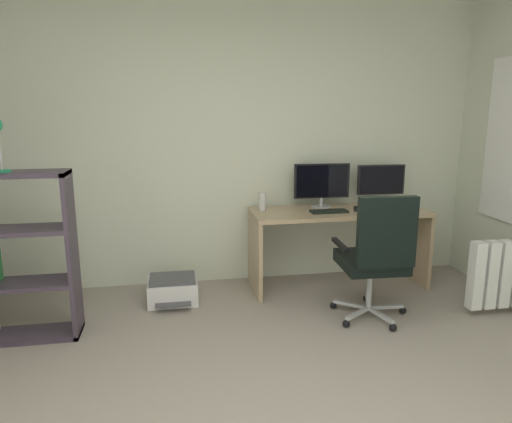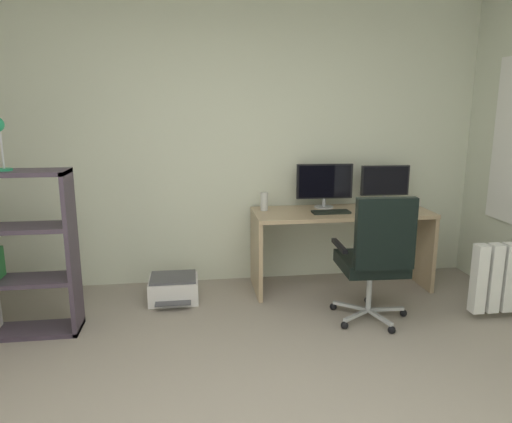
{
  "view_description": "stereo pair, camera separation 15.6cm",
  "coord_description": "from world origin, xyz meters",
  "views": [
    {
      "loc": [
        -0.53,
        -1.77,
        1.68
      ],
      "look_at": [
        0.15,
        2.02,
        0.83
      ],
      "focal_mm": 33.09,
      "sensor_mm": 36.0,
      "label": 1
    },
    {
      "loc": [
        -0.38,
        -1.8,
        1.68
      ],
      "look_at": [
        0.15,
        2.02,
        0.83
      ],
      "focal_mm": 33.09,
      "sensor_mm": 36.0,
      "label": 2
    }
  ],
  "objects": [
    {
      "name": "office_chair",
      "position": [
        1.01,
        1.51,
        0.57
      ],
      "size": [
        0.62,
        0.63,
        1.05
      ],
      "color": "#B7BABC",
      "rests_on": "ground"
    },
    {
      "name": "desk",
      "position": [
        0.99,
        2.32,
        0.56
      ],
      "size": [
        1.64,
        0.61,
        0.74
      ],
      "color": "tan",
      "rests_on": "ground"
    },
    {
      "name": "desktop_speaker",
      "position": [
        0.28,
        2.43,
        0.83
      ],
      "size": [
        0.07,
        0.07,
        0.17
      ],
      "primitive_type": "cylinder",
      "color": "silver",
      "rests_on": "desk"
    },
    {
      "name": "wall_back",
      "position": [
        0.0,
        2.72,
        1.34
      ],
      "size": [
        4.82,
        0.1,
        2.69
      ],
      "primitive_type": "cube",
      "color": "silver",
      "rests_on": "ground"
    },
    {
      "name": "monitor_main",
      "position": [
        0.87,
        2.48,
        0.98
      ],
      "size": [
        0.54,
        0.18,
        0.42
      ],
      "color": "#B2B5B7",
      "rests_on": "desk"
    },
    {
      "name": "keyboard",
      "position": [
        0.87,
        2.24,
        0.75
      ],
      "size": [
        0.34,
        0.13,
        0.02
      ],
      "primitive_type": "cube",
      "rotation": [
        0.0,
        0.0,
        0.01
      ],
      "color": "black",
      "rests_on": "desk"
    },
    {
      "name": "monitor_secondary",
      "position": [
        1.47,
        2.48,
        0.97
      ],
      "size": [
        0.47,
        0.18,
        0.39
      ],
      "color": "#B2B5B7",
      "rests_on": "desk"
    },
    {
      "name": "printer",
      "position": [
        -0.56,
        2.2,
        0.11
      ],
      "size": [
        0.43,
        0.43,
        0.22
      ],
      "color": "white",
      "rests_on": "ground"
    },
    {
      "name": "computer_mouse",
      "position": [
        1.15,
        2.26,
        0.76
      ],
      "size": [
        0.08,
        0.11,
        0.03
      ],
      "primitive_type": "cube",
      "rotation": [
        0.0,
        0.0,
        -0.26
      ],
      "color": "black",
      "rests_on": "desk"
    }
  ]
}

